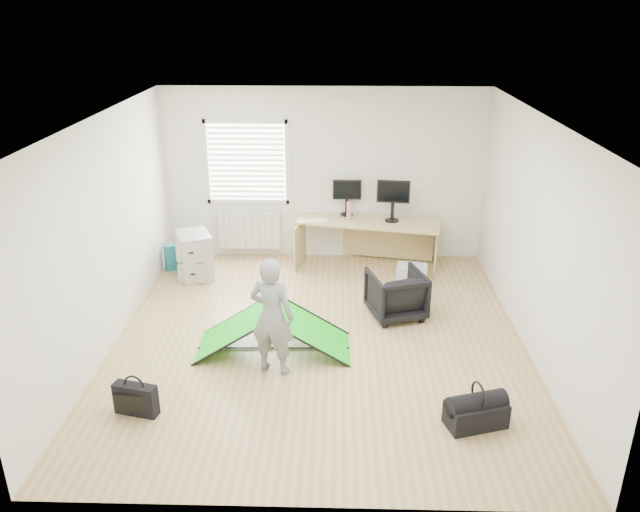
{
  "coord_description": "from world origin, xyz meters",
  "views": [
    {
      "loc": [
        0.2,
        -6.71,
        3.89
      ],
      "look_at": [
        0.0,
        0.4,
        0.95
      ],
      "focal_mm": 35.0,
      "sensor_mm": 36.0,
      "label": 1
    }
  ],
  "objects_px": {
    "monitor_right": "(393,206)",
    "person": "(272,316)",
    "filing_cabinet": "(195,255)",
    "desk": "(368,243)",
    "laptop_bag": "(136,399)",
    "thermos": "(349,211)",
    "storage_crate": "(412,273)",
    "duffel_bag": "(476,414)",
    "office_chair": "(396,294)",
    "monitor_left": "(347,202)",
    "kite": "(273,328)"
  },
  "relations": [
    {
      "from": "office_chair",
      "to": "thermos",
      "type": "bearing_deg",
      "value": -88.43
    },
    {
      "from": "office_chair",
      "to": "desk",
      "type": "bearing_deg",
      "value": -97.36
    },
    {
      "from": "thermos",
      "to": "office_chair",
      "type": "xyz_separation_m",
      "value": [
        0.6,
        -1.76,
        -0.56
      ]
    },
    {
      "from": "laptop_bag",
      "to": "office_chair",
      "type": "bearing_deg",
      "value": 51.67
    },
    {
      "from": "thermos",
      "to": "office_chair",
      "type": "bearing_deg",
      "value": -71.26
    },
    {
      "from": "laptop_bag",
      "to": "desk",
      "type": "bearing_deg",
      "value": 70.81
    },
    {
      "from": "monitor_left",
      "to": "desk",
      "type": "bearing_deg",
      "value": -36.9
    },
    {
      "from": "thermos",
      "to": "laptop_bag",
      "type": "distance_m",
      "value": 4.58
    },
    {
      "from": "filing_cabinet",
      "to": "duffel_bag",
      "type": "bearing_deg",
      "value": -67.43
    },
    {
      "from": "monitor_left",
      "to": "storage_crate",
      "type": "distance_m",
      "value": 1.53
    },
    {
      "from": "monitor_left",
      "to": "thermos",
      "type": "distance_m",
      "value": 0.21
    },
    {
      "from": "monitor_left",
      "to": "laptop_bag",
      "type": "height_order",
      "value": "monitor_left"
    },
    {
      "from": "monitor_left",
      "to": "office_chair",
      "type": "xyz_separation_m",
      "value": [
        0.63,
        -1.96,
        -0.63
      ]
    },
    {
      "from": "monitor_left",
      "to": "laptop_bag",
      "type": "bearing_deg",
      "value": -117.1
    },
    {
      "from": "person",
      "to": "storage_crate",
      "type": "bearing_deg",
      "value": -109.5
    },
    {
      "from": "desk",
      "to": "storage_crate",
      "type": "relative_size",
      "value": 4.9
    },
    {
      "from": "filing_cabinet",
      "to": "monitor_right",
      "type": "height_order",
      "value": "monitor_right"
    },
    {
      "from": "kite",
      "to": "person",
      "type": "bearing_deg",
      "value": -85.84
    },
    {
      "from": "monitor_right",
      "to": "laptop_bag",
      "type": "bearing_deg",
      "value": -119.19
    },
    {
      "from": "desk",
      "to": "laptop_bag",
      "type": "distance_m",
      "value": 4.62
    },
    {
      "from": "monitor_left",
      "to": "monitor_right",
      "type": "distance_m",
      "value": 0.74
    },
    {
      "from": "desk",
      "to": "filing_cabinet",
      "type": "relative_size",
      "value": 3.13
    },
    {
      "from": "thermos",
      "to": "laptop_bag",
      "type": "relative_size",
      "value": 0.62
    },
    {
      "from": "filing_cabinet",
      "to": "laptop_bag",
      "type": "height_order",
      "value": "filing_cabinet"
    },
    {
      "from": "monitor_right",
      "to": "desk",
      "type": "bearing_deg",
      "value": -173.21
    },
    {
      "from": "desk",
      "to": "thermos",
      "type": "relative_size",
      "value": 7.81
    },
    {
      "from": "filing_cabinet",
      "to": "kite",
      "type": "distance_m",
      "value": 2.5
    },
    {
      "from": "kite",
      "to": "desk",
      "type": "bearing_deg",
      "value": 63.06
    },
    {
      "from": "office_chair",
      "to": "storage_crate",
      "type": "distance_m",
      "value": 1.18
    },
    {
      "from": "filing_cabinet",
      "to": "laptop_bag",
      "type": "bearing_deg",
      "value": -110.76
    },
    {
      "from": "monitor_right",
      "to": "storage_crate",
      "type": "relative_size",
      "value": 1.12
    },
    {
      "from": "person",
      "to": "filing_cabinet",
      "type": "bearing_deg",
      "value": -43.95
    },
    {
      "from": "desk",
      "to": "kite",
      "type": "height_order",
      "value": "desk"
    },
    {
      "from": "kite",
      "to": "duffel_bag",
      "type": "relative_size",
      "value": 3.12
    },
    {
      "from": "storage_crate",
      "to": "duffel_bag",
      "type": "bearing_deg",
      "value": -85.62
    },
    {
      "from": "monitor_right",
      "to": "person",
      "type": "xyz_separation_m",
      "value": [
        -1.54,
        -3.06,
        -0.29
      ]
    },
    {
      "from": "desk",
      "to": "laptop_bag",
      "type": "bearing_deg",
      "value": -111.16
    },
    {
      "from": "thermos",
      "to": "monitor_right",
      "type": "bearing_deg",
      "value": -6.05
    },
    {
      "from": "desk",
      "to": "monitor_left",
      "type": "relative_size",
      "value": 4.91
    },
    {
      "from": "storage_crate",
      "to": "filing_cabinet",
      "type": "bearing_deg",
      "value": 178.78
    },
    {
      "from": "desk",
      "to": "thermos",
      "type": "distance_m",
      "value": 0.6
    },
    {
      "from": "desk",
      "to": "monitor_right",
      "type": "bearing_deg",
      "value": 11.29
    },
    {
      "from": "thermos",
      "to": "storage_crate",
      "type": "height_order",
      "value": "thermos"
    },
    {
      "from": "desk",
      "to": "office_chair",
      "type": "relative_size",
      "value": 3.13
    },
    {
      "from": "monitor_left",
      "to": "person",
      "type": "xyz_separation_m",
      "value": [
        -0.85,
        -3.32,
        -0.26
      ]
    },
    {
      "from": "duffel_bag",
      "to": "kite",
      "type": "bearing_deg",
      "value": 129.94
    },
    {
      "from": "monitor_left",
      "to": "person",
      "type": "distance_m",
      "value": 3.44
    },
    {
      "from": "desk",
      "to": "duffel_bag",
      "type": "xyz_separation_m",
      "value": [
        0.89,
        -3.98,
        -0.24
      ]
    },
    {
      "from": "desk",
      "to": "kite",
      "type": "bearing_deg",
      "value": -103.87
    },
    {
      "from": "filing_cabinet",
      "to": "duffel_bag",
      "type": "relative_size",
      "value": 1.18
    }
  ]
}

